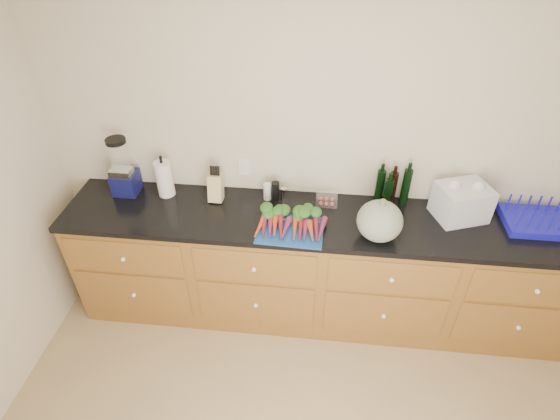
# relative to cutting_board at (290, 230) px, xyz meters

# --- Properties ---
(wall_back) EXTENTS (4.10, 0.05, 2.60)m
(wall_back) POSITION_rel_cutting_board_xyz_m (0.22, 0.48, 0.35)
(wall_back) COLOR beige
(wall_back) RESTS_ON ground
(cabinets) EXTENTS (3.60, 0.64, 0.90)m
(cabinets) POSITION_rel_cutting_board_xyz_m (0.22, 0.16, -0.49)
(cabinets) COLOR brown
(cabinets) RESTS_ON ground
(countertop) EXTENTS (3.64, 0.62, 0.04)m
(countertop) POSITION_rel_cutting_board_xyz_m (0.22, 0.16, -0.03)
(countertop) COLOR black
(countertop) RESTS_ON cabinets
(cutting_board) EXTENTS (0.44, 0.34, 0.01)m
(cutting_board) POSITION_rel_cutting_board_xyz_m (0.00, 0.00, 0.00)
(cutting_board) COLOR navy
(cutting_board) RESTS_ON countertop
(carrots) EXTENTS (0.44, 0.33, 0.06)m
(carrots) POSITION_rel_cutting_board_xyz_m (0.00, 0.04, 0.03)
(carrots) COLOR #CD4218
(carrots) RESTS_ON cutting_board
(squash) EXTENTS (0.29, 0.29, 0.26)m
(squash) POSITION_rel_cutting_board_xyz_m (0.56, 0.00, 0.12)
(squash) COLOR slate
(squash) RESTS_ON countertop
(blender_appliance) EXTENTS (0.17, 0.17, 0.43)m
(blender_appliance) POSITION_rel_cutting_board_xyz_m (-1.23, 0.32, 0.18)
(blender_appliance) COLOR #0F1249
(blender_appliance) RESTS_ON countertop
(paper_towel) EXTENTS (0.12, 0.12, 0.27)m
(paper_towel) POSITION_rel_cutting_board_xyz_m (-0.93, 0.32, 0.13)
(paper_towel) COLOR white
(paper_towel) RESTS_ON countertop
(knife_block) EXTENTS (0.10, 0.10, 0.19)m
(knife_block) POSITION_rel_cutting_board_xyz_m (-0.56, 0.30, 0.09)
(knife_block) COLOR tan
(knife_block) RESTS_ON countertop
(grinder_salt) EXTENTS (0.05, 0.05, 0.13)m
(grinder_salt) POSITION_rel_cutting_board_xyz_m (-0.20, 0.34, 0.06)
(grinder_salt) COLOR silver
(grinder_salt) RESTS_ON countertop
(grinder_pepper) EXTENTS (0.06, 0.06, 0.14)m
(grinder_pepper) POSITION_rel_cutting_board_xyz_m (-0.14, 0.34, 0.07)
(grinder_pepper) COLOR black
(grinder_pepper) RESTS_ON countertop
(canister_chrome) EXTENTS (0.04, 0.04, 0.10)m
(canister_chrome) POSITION_rel_cutting_board_xyz_m (-0.08, 0.34, 0.04)
(canister_chrome) COLOR silver
(canister_chrome) RESTS_ON countertop
(tomato_box) EXTENTS (0.15, 0.12, 0.07)m
(tomato_box) POSITION_rel_cutting_board_xyz_m (0.23, 0.33, 0.03)
(tomato_box) COLOR white
(tomato_box) RESTS_ON countertop
(bottles) EXTENTS (0.23, 0.12, 0.28)m
(bottles) POSITION_rel_cutting_board_xyz_m (0.67, 0.37, 0.12)
(bottles) COLOR black
(bottles) RESTS_ON countertop
(grocery_bag) EXTENTS (0.39, 0.35, 0.24)m
(grocery_bag) POSITION_rel_cutting_board_xyz_m (1.12, 0.28, 0.11)
(grocery_bag) COLOR white
(grocery_bag) RESTS_ON countertop
(dish_rack) EXTENTS (0.41, 0.33, 0.16)m
(dish_rack) POSITION_rel_cutting_board_xyz_m (1.61, 0.24, 0.03)
(dish_rack) COLOR #1715B8
(dish_rack) RESTS_ON countertop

